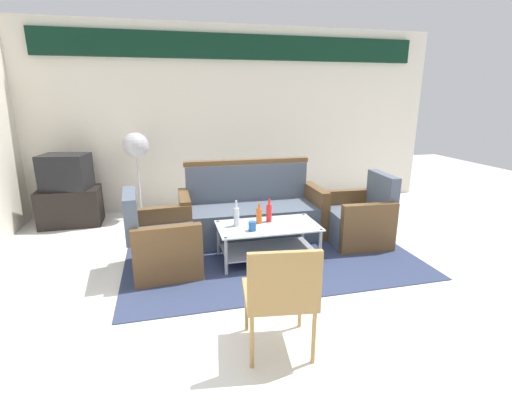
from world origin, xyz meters
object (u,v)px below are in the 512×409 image
(bottle_red, at_px, (269,213))
(television, at_px, (66,172))
(couch, at_px, (252,214))
(armchair_right, at_px, (359,220))
(armchair_left, at_px, (162,244))
(bottle_clear, at_px, (236,216))
(bottle_orange, at_px, (259,216))
(coffee_table, at_px, (268,237))
(pedestal_fan, at_px, (136,151))
(tv_stand, at_px, (71,207))
(cup, at_px, (252,226))
(wicker_chair, at_px, (281,291))

(bottle_red, relative_size, television, 0.40)
(couch, relative_size, armchair_right, 2.12)
(armchair_left, xyz_separation_m, bottle_clear, (0.80, 0.04, 0.23))
(armchair_right, height_order, bottle_orange, armchair_right)
(couch, bearing_deg, bottle_clear, 64.61)
(bottle_clear, bearing_deg, coffee_table, -10.81)
(armchair_left, height_order, pedestal_fan, pedestal_fan)
(couch, xyz_separation_m, bottle_red, (0.05, -0.62, 0.20))
(couch, height_order, pedestal_fan, pedestal_fan)
(couch, distance_m, bottle_clear, 0.78)
(couch, relative_size, bottle_red, 6.76)
(coffee_table, bearing_deg, couch, 90.61)
(couch, bearing_deg, tv_stand, -24.25)
(bottle_clear, xyz_separation_m, bottle_red, (0.38, 0.05, -0.01))
(couch, bearing_deg, pedestal_fan, -38.26)
(tv_stand, height_order, pedestal_fan, pedestal_fan)
(bottle_clear, height_order, tv_stand, bottle_clear)
(armchair_left, relative_size, cup, 8.50)
(couch, height_order, bottle_red, couch)
(bottle_red, bearing_deg, cup, -135.63)
(coffee_table, bearing_deg, tv_stand, 142.37)
(armchair_right, xyz_separation_m, coffee_table, (-1.24, -0.25, -0.02))
(bottle_clear, relative_size, tv_stand, 0.36)
(couch, bearing_deg, coffee_table, 91.12)
(couch, height_order, cup, couch)
(coffee_table, relative_size, pedestal_fan, 0.87)
(tv_stand, distance_m, pedestal_fan, 1.21)
(bottle_red, distance_m, cup, 0.35)
(armchair_right, xyz_separation_m, tv_stand, (-3.62, 1.58, -0.03))
(cup, distance_m, tv_stand, 2.93)
(couch, relative_size, wicker_chair, 2.15)
(coffee_table, height_order, pedestal_fan, pedestal_fan)
(armchair_left, height_order, bottle_clear, armchair_left)
(coffee_table, bearing_deg, pedestal_fan, 127.23)
(bottle_orange, distance_m, wicker_chair, 1.66)
(armchair_right, bearing_deg, tv_stand, 70.22)
(cup, bearing_deg, bottle_orange, 59.65)
(coffee_table, bearing_deg, bottle_clear, 169.19)
(bottle_clear, height_order, cup, bottle_clear)
(cup, bearing_deg, coffee_table, 31.63)
(couch, relative_size, bottle_orange, 7.85)
(cup, bearing_deg, armchair_right, 14.57)
(bottle_orange, relative_size, cup, 2.30)
(bottle_clear, distance_m, television, 2.71)
(coffee_table, xyz_separation_m, wicker_chair, (-0.34, -1.55, 0.22))
(pedestal_fan, bearing_deg, wicker_chair, -72.40)
(couch, distance_m, cup, 0.90)
(television, bearing_deg, bottle_red, 156.03)
(bottle_orange, relative_size, pedestal_fan, 0.18)
(armchair_right, bearing_deg, television, 70.19)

